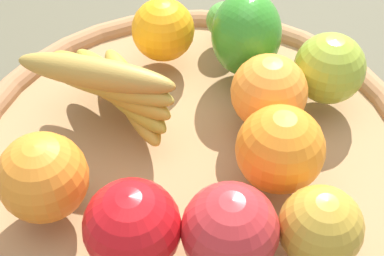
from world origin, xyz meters
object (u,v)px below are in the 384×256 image
Objects in this scene: banana_bunch at (111,84)px; lime_0 at (224,20)px; bell_pepper at (246,34)px; orange_1 at (280,149)px; apple_2 at (329,68)px; orange_2 at (269,92)px; orange_0 at (43,177)px; apple_1 at (230,230)px; apple_3 at (132,227)px; apple_0 at (321,227)px; orange_3 at (163,30)px.

lime_0 is (-0.08, -0.16, -0.02)m from banana_bunch.
orange_1 is at bearing 12.20° from bell_pepper.
orange_2 is (0.05, 0.05, 0.00)m from apple_2.
orange_1 is 0.21m from orange_0.
bell_pepper reaches higher than lime_0.
apple_1 is at bearing 75.02° from apple_2.
orange_1 is 1.02× the size of orange_0.
apple_1 is 0.08m from apple_3.
apple_2 is at bearing -87.07° from apple_0.
bell_pepper is at bearing -63.73° from orange_2.
apple_1 is 0.17m from orange_2.
orange_0 is at bearing 42.76° from apple_2.
lime_0 is at bearing -91.60° from apple_3.
bell_pepper is 0.59× the size of banana_bunch.
orange_0 is at bearing 42.38° from orange_2.
apple_1 is at bearing -168.13° from apple_3.
bell_pepper is 0.08m from orange_2.
orange_3 is at bearing -62.84° from apple_1.
orange_3 is at bearing -44.76° from orange_1.
banana_bunch reaches higher than apple_1.
lime_0 is at bearing -156.92° from bell_pepper.
orange_2 reaches higher than apple_2.
lime_0 is at bearing -31.42° from apple_2.
apple_2 is (-0.03, -0.13, -0.00)m from orange_1.
banana_bunch reaches higher than orange_0.
orange_0 is at bearing 70.92° from lime_0.
lime_0 is (0.12, -0.08, -0.02)m from apple_2.
apple_3 is at bearing 161.67° from orange_0.
orange_1 is 1.02× the size of apple_3.
orange_0 is (0.13, 0.23, -0.01)m from bell_pepper.
orange_2 is 0.16m from apple_0.
lime_0 is 0.63× the size of apple_0.
apple_1 is (-0.15, 0.14, -0.00)m from banana_bunch.
apple_0 is 0.88× the size of orange_0.
bell_pepper is at bearing 122.26° from lime_0.
orange_1 is at bearing 166.14° from banana_bunch.
lime_0 is at bearing -61.13° from orange_2.
orange_3 is 1.63× the size of lime_0.
apple_3 is 0.26m from orange_3.
orange_0 reaches higher than orange_2.
bell_pepper is at bearing -82.43° from apple_1.
orange_1 is (-0.17, 0.04, -0.00)m from banana_bunch.
orange_1 is at bearing -58.51° from apple_0.
orange_0 is (0.19, 0.08, -0.00)m from orange_1.
orange_2 is 1.08× the size of orange_3.
apple_3 is (0.04, 0.26, -0.01)m from bell_pepper.
orange_3 reaches higher than apple_0.
apple_1 is 1.12× the size of orange_3.
apple_2 is (-0.09, 0.02, -0.01)m from bell_pepper.
orange_3 is (-0.02, -0.11, -0.01)m from banana_bunch.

